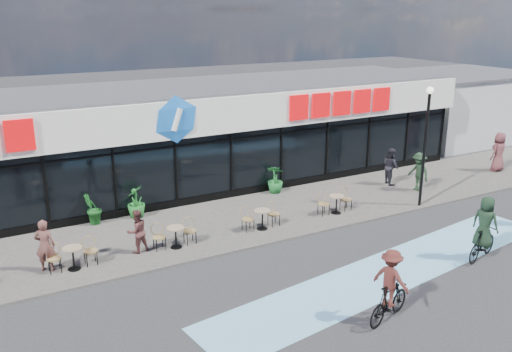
# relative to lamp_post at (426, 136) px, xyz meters

# --- Properties ---
(ground) EXTENTS (120.00, 120.00, 0.00)m
(ground) POSITION_rel_lamp_post_xyz_m (-8.89, -2.30, -3.04)
(ground) COLOR #28282B
(ground) RESTS_ON ground
(sidewalk) EXTENTS (44.00, 5.00, 0.10)m
(sidewalk) POSITION_rel_lamp_post_xyz_m (-8.89, 2.20, -2.99)
(sidewalk) COLOR #615C56
(sidewalk) RESTS_ON ground
(bike_lane) EXTENTS (14.17, 4.13, 0.01)m
(bike_lane) POSITION_rel_lamp_post_xyz_m (-4.89, -3.80, -3.03)
(bike_lane) COLOR #74B8DC
(bike_lane) RESTS_ON ground
(building) EXTENTS (30.60, 6.57, 4.75)m
(building) POSITION_rel_lamp_post_xyz_m (-8.89, 7.63, -0.70)
(building) COLOR black
(building) RESTS_ON ground
(neighbour_building) EXTENTS (9.20, 7.20, 4.11)m
(neighbour_building) POSITION_rel_lamp_post_xyz_m (11.61, 8.70, -0.97)
(neighbour_building) COLOR silver
(neighbour_building) RESTS_ON ground
(lamp_post) EXTENTS (0.28, 0.28, 4.91)m
(lamp_post) POSITION_rel_lamp_post_xyz_m (0.00, 0.00, 0.00)
(lamp_post) COLOR black
(lamp_post) RESTS_ON sidewalk
(bistro_set_2) EXTENTS (1.54, 0.62, 0.90)m
(bistro_set_2) POSITION_rel_lamp_post_xyz_m (-13.76, 1.01, -2.48)
(bistro_set_2) COLOR tan
(bistro_set_2) RESTS_ON sidewalk
(bistro_set_3) EXTENTS (1.54, 0.62, 0.90)m
(bistro_set_3) POSITION_rel_lamp_post_xyz_m (-10.38, 1.01, -2.48)
(bistro_set_3) COLOR tan
(bistro_set_3) RESTS_ON sidewalk
(bistro_set_4) EXTENTS (1.54, 0.62, 0.90)m
(bistro_set_4) POSITION_rel_lamp_post_xyz_m (-6.99, 1.01, -2.48)
(bistro_set_4) COLOR tan
(bistro_set_4) RESTS_ON sidewalk
(bistro_set_5) EXTENTS (1.54, 0.62, 0.90)m
(bistro_set_5) POSITION_rel_lamp_post_xyz_m (-3.60, 1.01, -2.48)
(bistro_set_5) COLOR tan
(bistro_set_5) RESTS_ON sidewalk
(potted_plant_left) EXTENTS (0.87, 0.83, 1.23)m
(potted_plant_left) POSITION_rel_lamp_post_xyz_m (-12.37, 4.38, -2.32)
(potted_plant_left) COLOR #164E1B
(potted_plant_left) RESTS_ON sidewalk
(potted_plant_mid) EXTENTS (0.99, 0.99, 1.26)m
(potted_plant_mid) POSITION_rel_lamp_post_xyz_m (-10.70, 4.37, -2.31)
(potted_plant_mid) COLOR #1C6223
(potted_plant_mid) RESTS_ON sidewalk
(potted_plant_right) EXTENTS (0.97, 0.97, 1.23)m
(potted_plant_right) POSITION_rel_lamp_post_xyz_m (-4.43, 4.31, -2.32)
(potted_plant_right) COLOR #1B6128
(potted_plant_right) RESTS_ON sidewalk
(patron_left) EXTENTS (0.73, 0.62, 1.69)m
(patron_left) POSITION_rel_lamp_post_xyz_m (-14.50, 1.26, -2.09)
(patron_left) COLOR brown
(patron_left) RESTS_ON sidewalk
(patron_right) EXTENTS (0.83, 0.70, 1.50)m
(patron_right) POSITION_rel_lamp_post_xyz_m (-11.62, 1.19, -2.19)
(patron_right) COLOR #512B2A
(patron_right) RESTS_ON sidewalk
(pedestrian_a) EXTENTS (0.66, 1.14, 1.74)m
(pedestrian_a) POSITION_rel_lamp_post_xyz_m (1.33, 1.48, -2.07)
(pedestrian_a) COLOR black
(pedestrian_a) RESTS_ON sidewalk
(pedestrian_b) EXTENTS (0.82, 0.96, 1.71)m
(pedestrian_b) POSITION_rel_lamp_post_xyz_m (0.89, 2.78, -2.08)
(pedestrian_b) COLOR black
(pedestrian_b) RESTS_ON sidewalk
(pedestrian_c) EXTENTS (1.02, 0.73, 1.97)m
(pedestrian_c) POSITION_rel_lamp_post_xyz_m (7.10, 1.83, -1.95)
(pedestrian_c) COLOR brown
(pedestrian_c) RESTS_ON sidewalk
(cyclist_a) EXTENTS (1.89, 0.98, 2.17)m
(cyclist_a) POSITION_rel_lamp_post_xyz_m (-1.79, -4.58, -2.15)
(cyclist_a) COLOR black
(cyclist_a) RESTS_ON ground
(cyclist_c) EXTENTS (1.86, 1.15, 2.03)m
(cyclist_c) POSITION_rel_lamp_post_xyz_m (-7.01, -5.91, -2.16)
(cyclist_c) COLOR black
(cyclist_c) RESTS_ON ground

